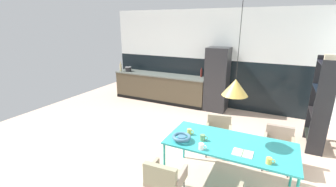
{
  "coord_description": "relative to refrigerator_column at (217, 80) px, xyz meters",
  "views": [
    {
      "loc": [
        1.87,
        -3.34,
        2.48
      ],
      "look_at": [
        -0.29,
        1.02,
        0.99
      ],
      "focal_mm": 24.46,
      "sensor_mm": 36.0,
      "label": 1
    }
  ],
  "objects": [
    {
      "name": "fruit_bowl",
      "position": [
        0.37,
        -3.49,
        -0.12
      ],
      "size": [
        0.3,
        0.3,
        0.09
      ],
      "color": "#33607F",
      "rests_on": "dining_table"
    },
    {
      "name": "pendant_lamp_over_table_near",
      "position": [
        1.06,
        -3.2,
        0.7
      ],
      "size": [
        0.37,
        0.37,
        1.35
      ],
      "color": "black"
    },
    {
      "name": "kitchen_counter",
      "position": [
        -1.89,
        -0.0,
        -0.47
      ],
      "size": [
        3.15,
        0.63,
        0.9
      ],
      "color": "#453C2B",
      "rests_on": "ground"
    },
    {
      "name": "mug_short_terracotta",
      "position": [
        0.41,
        -3.24,
        -0.13
      ],
      "size": [
        0.12,
        0.07,
        0.1
      ],
      "color": "gold",
      "rests_on": "dining_table"
    },
    {
      "name": "bottle_vinegar_dark",
      "position": [
        -0.55,
        0.21,
        0.1
      ],
      "size": [
        0.06,
        0.06,
        0.28
      ],
      "color": "maroon",
      "rests_on": "kitchen_counter"
    },
    {
      "name": "cooking_pot",
      "position": [
        -3.07,
        -0.08,
        0.06
      ],
      "size": [
        0.21,
        0.21,
        0.18
      ],
      "color": "black",
      "rests_on": "kitchen_counter"
    },
    {
      "name": "ground_plane",
      "position": [
        -0.28,
        -3.07,
        -0.92
      ],
      "size": [
        9.09,
        9.09,
        0.0
      ],
      "primitive_type": "plane",
      "color": "#CEAC95"
    },
    {
      "name": "armchair_near_window",
      "position": [
        0.67,
        -2.32,
        -0.44
      ],
      "size": [
        0.57,
        0.56,
        0.75
      ],
      "rotation": [
        0.0,
        0.0,
        3.36
      ],
      "color": "gray",
      "rests_on": "ground"
    },
    {
      "name": "mug_wide_latte",
      "position": [
        0.66,
        -3.34,
        -0.13
      ],
      "size": [
        0.12,
        0.08,
        0.1
      ],
      "color": "#5B8456",
      "rests_on": "dining_table"
    },
    {
      "name": "dining_table",
      "position": [
        1.06,
        -3.23,
        -0.22
      ],
      "size": [
        1.91,
        0.9,
        0.75
      ],
      "color": "teal",
      "rests_on": "ground"
    },
    {
      "name": "back_wall_splashback_dark",
      "position": [
        -0.28,
        0.36,
        -0.2
      ],
      "size": [
        6.63,
        0.12,
        1.45
      ],
      "primitive_type": "cube",
      "color": "black",
      "rests_on": "ground"
    },
    {
      "name": "armchair_far_side",
      "position": [
        1.74,
        -2.33,
        -0.42
      ],
      "size": [
        0.49,
        0.47,
        0.74
      ],
      "rotation": [
        0.0,
        0.0,
        3.15
      ],
      "color": "gray",
      "rests_on": "ground"
    },
    {
      "name": "mug_white_ceramic",
      "position": [
        0.73,
        -3.6,
        -0.13
      ],
      "size": [
        0.12,
        0.08,
        0.09
      ],
      "color": "white",
      "rests_on": "dining_table"
    },
    {
      "name": "bottle_wine_green",
      "position": [
        -3.32,
        -0.18,
        0.11
      ],
      "size": [
        0.07,
        0.07,
        0.33
      ],
      "color": "tan",
      "rests_on": "kitchen_counter"
    },
    {
      "name": "armchair_facing_counter",
      "position": [
        0.38,
        -4.11,
        -0.42
      ],
      "size": [
        0.51,
        0.5,
        0.76
      ],
      "rotation": [
        0.0,
        0.0,
        0.06
      ],
      "color": "gray",
      "rests_on": "ground"
    },
    {
      "name": "open_book",
      "position": [
        1.28,
        -3.45,
        -0.17
      ],
      "size": [
        0.27,
        0.2,
        0.02
      ],
      "color": "white",
      "rests_on": "dining_table"
    },
    {
      "name": "refrigerator_column",
      "position": [
        0.0,
        0.0,
        0.0
      ],
      "size": [
        0.62,
        0.6,
        1.85
      ],
      "primitive_type": "cube",
      "color": "#232326",
      "rests_on": "ground"
    },
    {
      "name": "mug_glass_clear",
      "position": [
        1.62,
        -3.54,
        -0.13
      ],
      "size": [
        0.11,
        0.07,
        0.09
      ],
      "color": "gold",
      "rests_on": "dining_table"
    },
    {
      "name": "back_wall_panel_upper",
      "position": [
        -0.28,
        0.36,
        1.25
      ],
      "size": [
        6.63,
        0.12,
        1.45
      ],
      "primitive_type": "cube",
      "color": "silver",
      "rests_on": "back_wall_splashback_dark"
    },
    {
      "name": "open_shelf_unit",
      "position": [
        2.4,
        -1.22,
        0.05
      ],
      "size": [
        0.3,
        0.77,
        1.93
      ],
      "rotation": [
        0.0,
        0.0,
        -1.57
      ],
      "color": "black",
      "rests_on": "ground"
    }
  ]
}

